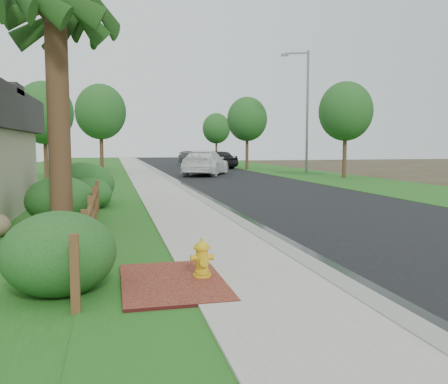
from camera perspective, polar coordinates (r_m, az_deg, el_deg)
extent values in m
plane|color=#36281D|center=(9.17, 6.93, -8.57)|extent=(120.00, 120.00, 0.00)
cube|color=black|center=(44.07, -3.19, 2.73)|extent=(8.00, 90.00, 0.02)
cube|color=gray|center=(43.54, -8.65, 2.70)|extent=(0.40, 90.00, 0.12)
cube|color=black|center=(43.57, -8.19, 2.66)|extent=(0.50, 90.00, 0.00)
cube|color=#A29C8D|center=(43.45, -10.36, 2.66)|extent=(2.20, 90.00, 0.10)
cube|color=#255117|center=(43.40, -12.86, 2.58)|extent=(1.60, 90.00, 0.06)
cube|color=#255117|center=(43.68, -19.71, 2.39)|extent=(9.00, 90.00, 0.04)
cube|color=#255117|center=(45.78, 5.35, 2.83)|extent=(6.00, 90.00, 0.04)
cube|color=maroon|center=(7.71, -6.20, -10.89)|extent=(1.60, 2.40, 0.11)
cube|color=#542C1C|center=(6.58, -17.50, -9.55)|extent=(0.12, 0.12, 1.10)
cube|color=#542C1C|center=(8.92, -16.37, -5.55)|extent=(0.12, 0.12, 1.10)
cube|color=#542C1C|center=(11.28, -15.72, -3.22)|extent=(0.12, 0.12, 1.10)
cube|color=#542C1C|center=(13.66, -15.30, -1.69)|extent=(0.12, 0.12, 1.10)
cube|color=#542C1C|center=(16.04, -15.00, -0.62)|extent=(0.12, 0.12, 1.10)
cube|color=#542C1C|center=(18.43, -14.78, 0.18)|extent=(0.12, 0.12, 1.10)
cube|color=#542C1C|center=(20.82, -14.62, 0.79)|extent=(0.12, 0.12, 1.10)
cube|color=#542C1C|center=(23.21, -14.48, 1.27)|extent=(0.12, 0.12, 1.10)
cube|color=#542C1C|center=(7.77, -16.82, -7.97)|extent=(0.08, 2.35, 0.10)
cube|color=#542C1C|center=(7.69, -16.91, -5.07)|extent=(0.08, 2.35, 0.10)
cube|color=#542C1C|center=(10.12, -15.99, -4.81)|extent=(0.08, 2.35, 0.10)
cube|color=#542C1C|center=(10.05, -16.05, -2.56)|extent=(0.08, 2.35, 0.10)
cube|color=#542C1C|center=(12.48, -15.48, -2.84)|extent=(0.08, 2.35, 0.10)
cube|color=#542C1C|center=(12.43, -15.53, -1.01)|extent=(0.08, 2.35, 0.10)
cube|color=#542C1C|center=(14.86, -15.13, -1.50)|extent=(0.08, 2.35, 0.10)
cube|color=#542C1C|center=(14.82, -15.17, 0.04)|extent=(0.08, 2.35, 0.10)
cube|color=#542C1C|center=(17.24, -14.88, -0.53)|extent=(0.08, 2.35, 0.10)
cube|color=#542C1C|center=(17.21, -14.91, 0.80)|extent=(0.08, 2.35, 0.10)
cube|color=#542C1C|center=(19.63, -14.69, 0.21)|extent=(0.08, 2.35, 0.10)
cube|color=#542C1C|center=(19.60, -14.72, 1.37)|extent=(0.08, 2.35, 0.10)
cube|color=#542C1C|center=(22.02, -14.54, 0.78)|extent=(0.08, 2.35, 0.10)
cube|color=#542C1C|center=(21.99, -14.56, 1.82)|extent=(0.08, 2.35, 0.10)
cylinder|color=#3E2719|center=(11.91, -19.26, 7.75)|extent=(0.52, 0.52, 5.50)
sphere|color=#3E2719|center=(12.34, -19.70, 20.61)|extent=(0.90, 0.90, 0.90)
cylinder|color=gold|center=(7.88, -2.65, -9.97)|extent=(0.30, 0.30, 0.05)
cylinder|color=gold|center=(7.82, -2.66, -8.31)|extent=(0.20, 0.20, 0.45)
cylinder|color=gold|center=(7.87, -2.66, -9.54)|extent=(0.24, 0.24, 0.04)
cylinder|color=gold|center=(7.77, -2.67, -6.69)|extent=(0.27, 0.27, 0.04)
ellipsoid|color=gold|center=(7.77, -2.67, -6.56)|extent=(0.22, 0.22, 0.16)
cylinder|color=gold|center=(7.74, -2.67, -5.81)|extent=(0.05, 0.05, 0.06)
cylinder|color=gold|center=(7.69, -2.46, -8.35)|extent=(0.13, 0.11, 0.13)
cylinder|color=gold|center=(7.78, -3.74, -7.93)|extent=(0.12, 0.11, 0.10)
cylinder|color=gold|center=(7.84, -1.60, -7.81)|extent=(0.12, 0.11, 0.10)
imported|color=white|center=(35.51, -2.26, 3.54)|extent=(4.95, 6.87, 1.85)
imported|color=black|center=(45.83, -0.96, 3.97)|extent=(3.77, 5.61, 1.77)
imported|color=black|center=(52.76, -3.77, 4.07)|extent=(2.74, 5.06, 1.58)
cylinder|color=slate|center=(38.50, 9.99, 9.39)|extent=(0.19, 0.19, 9.64)
cube|color=slate|center=(39.04, 8.80, 16.18)|extent=(1.86, 0.76, 0.13)
cube|color=slate|center=(38.98, 7.33, 16.05)|extent=(0.63, 0.42, 0.19)
ellipsoid|color=#1A4819|center=(7.56, -19.24, -6.98)|extent=(1.79, 1.79, 1.27)
ellipsoid|color=#1A4819|center=(14.36, -19.09, -0.92)|extent=(2.27, 2.27, 1.36)
ellipsoid|color=#1A4819|center=(17.11, -15.90, -0.22)|extent=(1.90, 1.90, 1.12)
ellipsoid|color=#1A4819|center=(18.26, -16.73, 0.90)|extent=(2.77, 2.77, 1.63)
cylinder|color=#3E2719|center=(30.62, -20.65, 4.51)|extent=(0.25, 0.25, 3.66)
ellipsoid|color=#1A4819|center=(30.68, -20.81, 8.90)|extent=(3.42, 3.42, 3.77)
cylinder|color=#3E2719|center=(33.31, 14.32, 5.02)|extent=(0.27, 0.27, 3.96)
ellipsoid|color=#1A4819|center=(33.39, 14.42, 9.39)|extent=(3.62, 3.62, 3.99)
cylinder|color=#3E2719|center=(38.50, -14.52, 5.28)|extent=(0.29, 0.29, 4.24)
ellipsoid|color=#1A4819|center=(38.59, -14.62, 9.33)|extent=(3.91, 3.91, 4.30)
cylinder|color=#3E2719|center=(43.80, 2.79, 5.35)|extent=(0.28, 0.28, 4.06)
ellipsoid|color=#1A4819|center=(43.86, 2.80, 8.76)|extent=(3.67, 3.67, 4.04)
cylinder|color=#3E2719|center=(56.61, -0.92, 5.25)|extent=(0.25, 0.25, 3.71)
ellipsoid|color=#1A4819|center=(56.65, -0.93, 7.66)|extent=(3.28, 3.28, 3.61)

